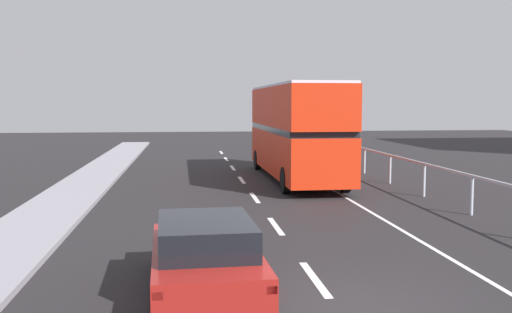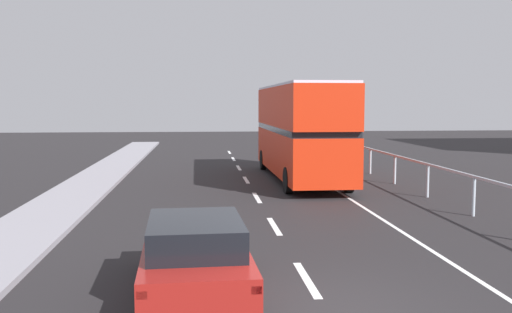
{
  "view_description": "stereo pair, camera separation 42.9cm",
  "coord_description": "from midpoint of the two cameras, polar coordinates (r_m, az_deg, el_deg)",
  "views": [
    {
      "loc": [
        -2.45,
        -8.99,
        3.38
      ],
      "look_at": [
        -0.34,
        8.09,
        1.79
      ],
      "focal_mm": 40.22,
      "sensor_mm": 36.0,
      "label": 1
    },
    {
      "loc": [
        -2.03,
        -9.03,
        3.38
      ],
      "look_at": [
        -0.34,
        8.09,
        1.79
      ],
      "focal_mm": 40.22,
      "sensor_mm": 36.0,
      "label": 2
    }
  ],
  "objects": [
    {
      "name": "lane_paint_markings",
      "position": [
        18.74,
        7.49,
        -5.14
      ],
      "size": [
        3.41,
        46.0,
        0.01
      ],
      "color": "silver",
      "rests_on": "ground"
    },
    {
      "name": "hatchback_car_near",
      "position": [
        10.45,
        -4.87,
        -9.85
      ],
      "size": [
        2.02,
        4.28,
        1.35
      ],
      "rotation": [
        0.0,
        0.0,
        0.04
      ],
      "color": "maroon",
      "rests_on": "ground"
    },
    {
      "name": "ground_plane",
      "position": [
        9.9,
        8.11,
        -15.04
      ],
      "size": [
        75.67,
        120.0,
        0.1
      ],
      "primitive_type": "cube",
      "color": "black"
    },
    {
      "name": "bridge_side_railing",
      "position": [
        20.01,
        19.23,
        -1.87
      ],
      "size": [
        0.1,
        42.0,
        1.23
      ],
      "color": "#A8B2BE",
      "rests_on": "ground"
    },
    {
      "name": "double_decker_bus_red",
      "position": [
        25.44,
        4.9,
        2.72
      ],
      "size": [
        2.66,
        10.98,
        4.19
      ],
      "rotation": [
        0.0,
        0.0,
        0.01
      ],
      "color": "red",
      "rests_on": "ground"
    }
  ]
}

